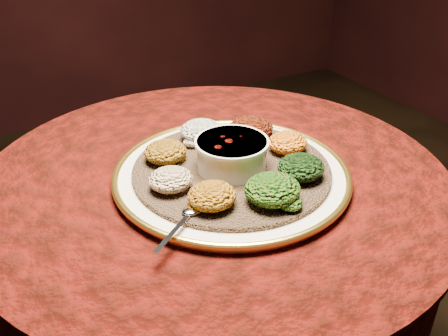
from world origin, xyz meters
TOP-DOWN VIEW (x-y plane):
  - table at (0.00, 0.00)m, footprint 0.96×0.96m
  - platter at (0.02, -0.04)m, footprint 0.58×0.58m
  - injera at (0.02, -0.04)m, footprint 0.49×0.49m
  - stew_bowl at (0.02, -0.04)m, footprint 0.14×0.14m
  - spoon at (-0.12, -0.14)m, footprint 0.12×0.09m
  - portion_ayib at (0.02, 0.10)m, footprint 0.09×0.09m
  - portion_kitfo at (0.12, 0.05)m, footprint 0.10×0.09m
  - portion_tikil at (0.15, -0.04)m, footprint 0.08×0.08m
  - portion_gomen at (0.11, -0.13)m, footprint 0.09×0.09m
  - portion_mixveg at (0.02, -0.17)m, footprint 0.10×0.10m
  - portion_kik at (-0.08, -0.14)m, footprint 0.09×0.08m
  - portion_timatim at (-0.12, -0.05)m, footprint 0.08×0.08m
  - portion_shiro at (-0.09, 0.05)m, footprint 0.09×0.08m

SIDE VIEW (x-z plane):
  - table at x=0.00m, z-range 0.19..0.92m
  - platter at x=0.02m, z-range 0.73..0.76m
  - injera at x=0.02m, z-range 0.75..0.76m
  - spoon at x=-0.12m, z-range 0.76..0.77m
  - portion_timatim at x=-0.12m, z-range 0.76..0.80m
  - portion_tikil at x=0.15m, z-range 0.76..0.80m
  - portion_shiro at x=-0.09m, z-range 0.76..0.80m
  - portion_kik at x=-0.08m, z-range 0.76..0.80m
  - portion_gomen at x=0.11m, z-range 0.76..0.81m
  - portion_ayib at x=0.02m, z-range 0.76..0.81m
  - portion_kitfo at x=0.12m, z-range 0.76..0.81m
  - portion_mixveg at x=0.02m, z-range 0.76..0.81m
  - stew_bowl at x=0.02m, z-range 0.77..0.83m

